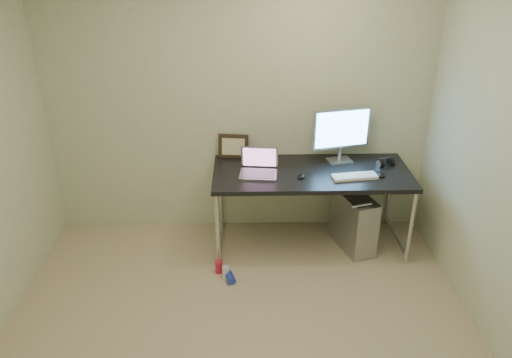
% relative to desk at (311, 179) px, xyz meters
% --- Properties ---
extents(floor, '(3.50, 3.50, 0.00)m').
position_rel_desk_xyz_m(floor, '(-0.64, -1.37, -0.68)').
color(floor, tan).
rests_on(floor, ground).
extents(wall_back, '(3.50, 0.02, 2.50)m').
position_rel_desk_xyz_m(wall_back, '(-0.64, 0.38, 0.57)').
color(wall_back, beige).
rests_on(wall_back, ground).
extents(desk, '(1.73, 0.76, 0.75)m').
position_rel_desk_xyz_m(desk, '(0.00, 0.00, 0.00)').
color(desk, black).
rests_on(desk, ground).
extents(tower_computer, '(0.37, 0.55, 0.57)m').
position_rel_desk_xyz_m(tower_computer, '(0.40, -0.06, -0.41)').
color(tower_computer, '#A8A8AD').
rests_on(tower_computer, ground).
extents(cable_a, '(0.01, 0.16, 0.69)m').
position_rel_desk_xyz_m(cable_a, '(0.35, 0.33, -0.28)').
color(cable_a, black).
rests_on(cable_a, ground).
extents(cable_b, '(0.02, 0.11, 0.71)m').
position_rel_desk_xyz_m(cable_b, '(0.44, 0.31, -0.30)').
color(cable_b, black).
rests_on(cable_b, ground).
extents(can_red, '(0.08, 0.08, 0.12)m').
position_rel_desk_xyz_m(can_red, '(-0.82, -0.44, -0.62)').
color(can_red, '#BF2140').
rests_on(can_red, ground).
extents(can_white, '(0.08, 0.08, 0.11)m').
position_rel_desk_xyz_m(can_white, '(-0.76, -0.51, -0.62)').
color(can_white, white).
rests_on(can_white, ground).
extents(can_blue, '(0.11, 0.14, 0.07)m').
position_rel_desk_xyz_m(can_blue, '(-0.72, -0.56, -0.64)').
color(can_blue, '#2438B7').
rests_on(can_blue, ground).
extents(laptop, '(0.35, 0.30, 0.22)m').
position_rel_desk_xyz_m(laptop, '(-0.47, -0.03, 0.12)').
color(laptop, '#B9B8C0').
rests_on(laptop, desk).
extents(monitor, '(0.53, 0.20, 0.51)m').
position_rel_desk_xyz_m(monitor, '(0.28, 0.21, 0.37)').
color(monitor, '#B9B8C0').
rests_on(monitor, desk).
extents(keyboard, '(0.40, 0.18, 0.02)m').
position_rel_desk_xyz_m(keyboard, '(0.35, -0.14, 0.08)').
color(keyboard, white).
rests_on(keyboard, desk).
extents(mouse_right, '(0.06, 0.10, 0.03)m').
position_rel_desk_xyz_m(mouse_right, '(0.59, -0.11, 0.09)').
color(mouse_right, black).
rests_on(mouse_right, desk).
extents(mouse_left, '(0.09, 0.11, 0.03)m').
position_rel_desk_xyz_m(mouse_left, '(-0.11, -0.12, 0.09)').
color(mouse_left, black).
rests_on(mouse_left, desk).
extents(headphones, '(0.17, 0.10, 0.10)m').
position_rel_desk_xyz_m(headphones, '(0.68, 0.10, 0.10)').
color(headphones, black).
rests_on(headphones, desk).
extents(picture_frame, '(0.29, 0.11, 0.22)m').
position_rel_desk_xyz_m(picture_frame, '(-0.69, 0.33, 0.18)').
color(picture_frame, black).
rests_on(picture_frame, desk).
extents(webcam, '(0.04, 0.04, 0.12)m').
position_rel_desk_xyz_m(webcam, '(-0.41, 0.27, 0.16)').
color(webcam, silver).
rests_on(webcam, desk).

